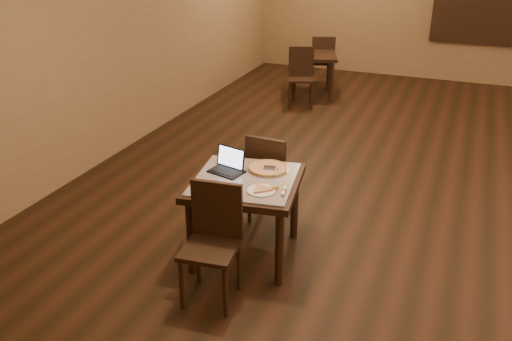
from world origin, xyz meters
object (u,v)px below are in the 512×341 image
at_px(tiled_table, 245,189).
at_px(chair_main_near, 213,236).
at_px(chair_main_far, 269,174).
at_px(pizza_pan, 268,169).
at_px(other_table_b, 312,61).
at_px(laptop, 228,165).
at_px(other_table_b_chair_far, 323,59).
at_px(other_table_b_chair_near, 301,73).

xyz_separation_m(tiled_table, chair_main_near, (-0.01, -0.62, -0.12)).
relative_size(chair_main_far, pizza_pan, 2.53).
bearing_deg(tiled_table, other_table_b, 91.06).
height_order(laptop, other_table_b_chair_far, laptop).
bearing_deg(chair_main_far, other_table_b_chair_far, -76.53).
bearing_deg(other_table_b, chair_main_near, -100.82).
distance_m(chair_main_far, pizza_pan, 0.46).
distance_m(tiled_table, other_table_b_chair_near, 4.52).
bearing_deg(chair_main_far, tiled_table, 94.34).
xyz_separation_m(tiled_table, chair_main_far, (-0.01, 0.62, -0.13)).
distance_m(chair_main_far, other_table_b, 4.44).
height_order(chair_main_near, pizza_pan, chair_main_near).
relative_size(laptop, pizza_pan, 0.88).
bearing_deg(other_table_b_chair_far, chair_main_near, 78.16).
bearing_deg(other_table_b_chair_near, pizza_pan, -95.91).
height_order(chair_main_far, other_table_b_chair_near, chair_main_far).
relative_size(chair_main_far, other_table_b_chair_near, 1.00).
xyz_separation_m(tiled_table, other_table_b, (-0.87, 4.98, -0.06)).
distance_m(chair_main_near, other_table_b_chair_far, 6.20).
bearing_deg(laptop, other_table_b_chair_far, 110.01).
relative_size(chair_main_far, other_table_b_chair_far, 1.00).
bearing_deg(tiled_table, chair_main_far, 81.68).
xyz_separation_m(laptop, pizza_pan, (0.32, 0.14, -0.05)).
bearing_deg(pizza_pan, chair_main_far, 108.39).
distance_m(other_table_b, other_table_b_chair_near, 0.56).
height_order(tiled_table, chair_main_far, chair_main_far).
relative_size(pizza_pan, other_table_b_chair_near, 0.40).
bearing_deg(laptop, other_table_b, 111.08).
bearing_deg(pizza_pan, laptop, -155.82).
bearing_deg(chair_main_far, other_table_b, -74.99).
distance_m(tiled_table, other_table_b_chair_far, 5.59).
xyz_separation_m(other_table_b, other_table_b_chair_near, (-0.03, -0.55, -0.07)).
bearing_deg(chair_main_near, other_table_b_chair_far, 91.25).
bearing_deg(other_table_b, other_table_b_chair_far, 67.60).
height_order(tiled_table, chair_main_near, chair_main_near).
bearing_deg(other_table_b_chair_far, laptop, 77.18).
distance_m(chair_main_far, other_table_b_chair_far, 4.98).
bearing_deg(chair_main_far, other_table_b_chair_near, -73.03).
xyz_separation_m(chair_main_far, other_table_b, (-0.86, 4.36, 0.07)).
distance_m(tiled_table, chair_main_far, 0.63).
height_order(tiled_table, pizza_pan, pizza_pan).
bearing_deg(tiled_table, laptop, 145.45).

